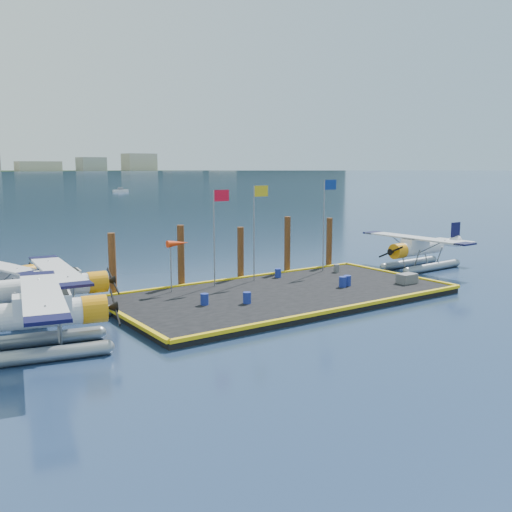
{
  "coord_description": "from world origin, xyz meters",
  "views": [
    {
      "loc": [
        -20.34,
        -26.48,
        7.86
      ],
      "look_at": [
        -0.59,
        2.0,
        2.37
      ],
      "focal_mm": 40.0,
      "sensor_mm": 36.0,
      "label": 1
    }
  ],
  "objects_px": {
    "seaplane_a": "(33,319)",
    "piling_1": "(181,258)",
    "drum_0": "(205,299)",
    "piling_3": "(287,247)",
    "drum_1": "(343,282)",
    "piling_2": "(241,255)",
    "crate": "(407,278)",
    "flagpole_yellow": "(257,218)",
    "seaplane_b": "(51,290)",
    "drum_3": "(247,298)",
    "piling_0": "(113,267)",
    "flagpole_red": "(217,222)",
    "drum_2": "(347,281)",
    "piling_4": "(329,244)",
    "flagpole_blue": "(326,211)",
    "windsock": "(178,245)",
    "drum_4": "(336,268)",
    "seaplane_d": "(418,250)",
    "drum_5": "(278,273)"
  },
  "relations": [
    {
      "from": "drum_5",
      "to": "seaplane_b",
      "type": "bearing_deg",
      "value": -178.55
    },
    {
      "from": "crate",
      "to": "seaplane_a",
      "type": "bearing_deg",
      "value": 179.33
    },
    {
      "from": "drum_0",
      "to": "drum_1",
      "type": "relative_size",
      "value": 0.95
    },
    {
      "from": "drum_3",
      "to": "crate",
      "type": "xyz_separation_m",
      "value": [
        11.5,
        -1.33,
        -0.01
      ]
    },
    {
      "from": "drum_0",
      "to": "piling_3",
      "type": "distance_m",
      "value": 11.47
    },
    {
      "from": "flagpole_red",
      "to": "drum_3",
      "type": "bearing_deg",
      "value": -102.38
    },
    {
      "from": "flagpole_blue",
      "to": "drum_0",
      "type": "bearing_deg",
      "value": -162.16
    },
    {
      "from": "seaplane_b",
      "to": "drum_0",
      "type": "height_order",
      "value": "seaplane_b"
    },
    {
      "from": "drum_2",
      "to": "piling_3",
      "type": "distance_m",
      "value": 6.44
    },
    {
      "from": "drum_3",
      "to": "windsock",
      "type": "distance_m",
      "value": 5.8
    },
    {
      "from": "drum_3",
      "to": "flagpole_blue",
      "type": "xyz_separation_m",
      "value": [
        10.08,
        4.96,
        3.97
      ]
    },
    {
      "from": "drum_1",
      "to": "flagpole_blue",
      "type": "distance_m",
      "value": 6.82
    },
    {
      "from": "windsock",
      "to": "piling_2",
      "type": "xyz_separation_m",
      "value": [
        5.53,
        1.6,
        -1.33
      ]
    },
    {
      "from": "drum_0",
      "to": "drum_4",
      "type": "height_order",
      "value": "drum_0"
    },
    {
      "from": "crate",
      "to": "piling_0",
      "type": "xyz_separation_m",
      "value": [
        -16.62,
        7.9,
        1.29
      ]
    },
    {
      "from": "flagpole_red",
      "to": "piling_1",
      "type": "bearing_deg",
      "value": 136.85
    },
    {
      "from": "drum_2",
      "to": "piling_0",
      "type": "xyz_separation_m",
      "value": [
        -12.9,
        6.28,
        1.27
      ]
    },
    {
      "from": "drum_4",
      "to": "flagpole_yellow",
      "type": "bearing_deg",
      "value": 172.2
    },
    {
      "from": "drum_2",
      "to": "flagpole_blue",
      "type": "xyz_separation_m",
      "value": [
        2.29,
        4.68,
        3.96
      ]
    },
    {
      "from": "piling_0",
      "to": "flagpole_red",
      "type": "bearing_deg",
      "value": -14.46
    },
    {
      "from": "drum_0",
      "to": "piling_3",
      "type": "bearing_deg",
      "value": 28.97
    },
    {
      "from": "seaplane_a",
      "to": "piling_1",
      "type": "height_order",
      "value": "piling_1"
    },
    {
      "from": "drum_0",
      "to": "drum_3",
      "type": "relative_size",
      "value": 0.98
    },
    {
      "from": "drum_5",
      "to": "flagpole_red",
      "type": "relative_size",
      "value": 0.1
    },
    {
      "from": "drum_2",
      "to": "drum_4",
      "type": "relative_size",
      "value": 1.16
    },
    {
      "from": "drum_3",
      "to": "piling_2",
      "type": "xyz_separation_m",
      "value": [
        3.88,
        6.56,
        1.18
      ]
    },
    {
      "from": "piling_3",
      "to": "piling_2",
      "type": "bearing_deg",
      "value": 180.0
    },
    {
      "from": "crate",
      "to": "flagpole_yellow",
      "type": "relative_size",
      "value": 0.2
    },
    {
      "from": "drum_0",
      "to": "drum_4",
      "type": "xyz_separation_m",
      "value": [
        12.47,
        3.05,
        -0.03
      ]
    },
    {
      "from": "drum_1",
      "to": "flagpole_red",
      "type": "distance_m",
      "value": 8.66
    },
    {
      "from": "seaplane_a",
      "to": "windsock",
      "type": "bearing_deg",
      "value": 133.27
    },
    {
      "from": "drum_1",
      "to": "piling_2",
      "type": "bearing_deg",
      "value": 118.05
    },
    {
      "from": "seaplane_b",
      "to": "flagpole_blue",
      "type": "height_order",
      "value": "flagpole_blue"
    },
    {
      "from": "piling_3",
      "to": "piling_4",
      "type": "height_order",
      "value": "piling_3"
    },
    {
      "from": "seaplane_b",
      "to": "piling_2",
      "type": "distance_m",
      "value": 13.28
    },
    {
      "from": "seaplane_b",
      "to": "drum_3",
      "type": "distance_m",
      "value": 10.34
    },
    {
      "from": "drum_0",
      "to": "piling_0",
      "type": "distance_m",
      "value": 6.43
    },
    {
      "from": "seaplane_a",
      "to": "drum_3",
      "type": "relative_size",
      "value": 15.92
    },
    {
      "from": "drum_1",
      "to": "crate",
      "type": "bearing_deg",
      "value": -19.59
    },
    {
      "from": "piling_3",
      "to": "seaplane_a",
      "type": "bearing_deg",
      "value": -158.51
    },
    {
      "from": "flagpole_yellow",
      "to": "piling_2",
      "type": "bearing_deg",
      "value": 97.21
    },
    {
      "from": "drum_4",
      "to": "flagpole_blue",
      "type": "height_order",
      "value": "flagpole_blue"
    },
    {
      "from": "drum_4",
      "to": "drum_5",
      "type": "xyz_separation_m",
      "value": [
        -4.55,
        0.85,
        0.01
      ]
    },
    {
      "from": "seaplane_d",
      "to": "drum_0",
      "type": "relative_size",
      "value": 15.15
    },
    {
      "from": "drum_2",
      "to": "drum_4",
      "type": "bearing_deg",
      "value": 55.62
    },
    {
      "from": "drum_5",
      "to": "piling_0",
      "type": "height_order",
      "value": "piling_0"
    },
    {
      "from": "drum_2",
      "to": "piling_4",
      "type": "relative_size",
      "value": 0.16
    },
    {
      "from": "drum_5",
      "to": "flagpole_blue",
      "type": "bearing_deg",
      "value": 0.2
    },
    {
      "from": "seaplane_b",
      "to": "piling_4",
      "type": "xyz_separation_m",
      "value": [
        21.12,
        2.0,
        0.51
      ]
    },
    {
      "from": "seaplane_b",
      "to": "seaplane_d",
      "type": "relative_size",
      "value": 1.03
    }
  ]
}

